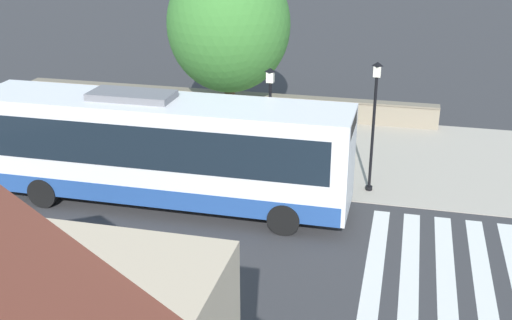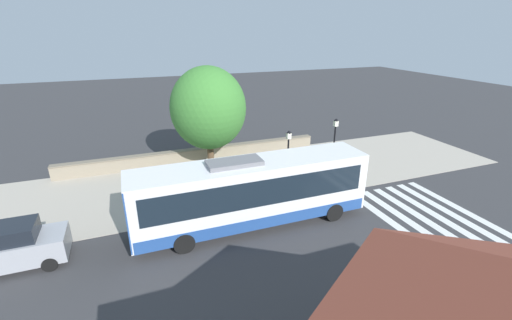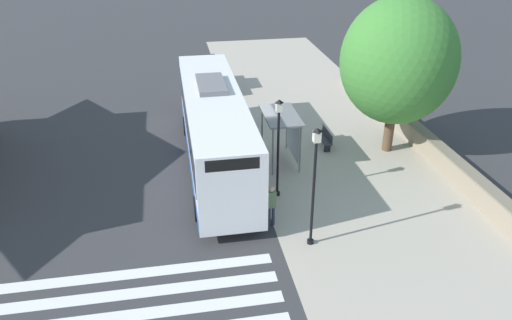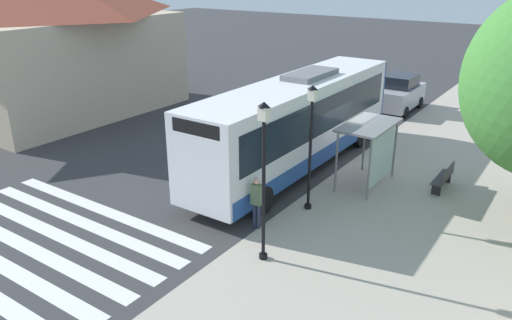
# 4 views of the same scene
# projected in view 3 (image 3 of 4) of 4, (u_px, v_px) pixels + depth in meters

# --- Properties ---
(ground_plane) EXTENTS (120.00, 120.00, 0.00)m
(ground_plane) POSITION_uv_depth(u_px,v_px,m) (247.00, 154.00, 24.42)
(ground_plane) COLOR #353538
(ground_plane) RESTS_ON ground
(sidewalk_plaza) EXTENTS (9.00, 44.00, 0.02)m
(sidewalk_plaza) POSITION_uv_depth(u_px,v_px,m) (335.00, 146.00, 25.12)
(sidewalk_plaza) COLOR #ADA393
(sidewalk_plaza) RESTS_ON ground
(stone_wall) EXTENTS (0.60, 20.00, 1.05)m
(stone_wall) POSITION_uv_depth(u_px,v_px,m) (412.00, 131.00, 25.52)
(stone_wall) COLOR gray
(stone_wall) RESTS_ON ground
(bus) EXTENTS (2.59, 12.23, 3.79)m
(bus) POSITION_uv_depth(u_px,v_px,m) (215.00, 127.00, 22.42)
(bus) COLOR white
(bus) RESTS_ON ground
(bus_shelter) EXTENTS (1.54, 2.82, 2.40)m
(bus_shelter) POSITION_uv_depth(u_px,v_px,m) (284.00, 123.00, 22.81)
(bus_shelter) COLOR slate
(bus_shelter) RESTS_ON ground
(pedestrian) EXTENTS (0.34, 0.23, 1.73)m
(pedestrian) POSITION_uv_depth(u_px,v_px,m) (271.00, 202.00, 18.57)
(pedestrian) COLOR #2D3347
(pedestrian) RESTS_ON ground
(bench) EXTENTS (0.40, 1.71, 0.88)m
(bench) POSITION_uv_depth(u_px,v_px,m) (324.00, 137.00, 24.96)
(bench) COLOR #333338
(bench) RESTS_ON ground
(street_lamp_near) EXTENTS (0.28, 0.28, 4.57)m
(street_lamp_near) POSITION_uv_depth(u_px,v_px,m) (314.00, 179.00, 16.78)
(street_lamp_near) COLOR black
(street_lamp_near) RESTS_ON ground
(street_lamp_far) EXTENTS (0.28, 0.28, 4.28)m
(street_lamp_far) POSITION_uv_depth(u_px,v_px,m) (278.00, 141.00, 19.80)
(street_lamp_far) COLOR black
(street_lamp_far) RESTS_ON ground
(shade_tree) EXTENTS (5.31, 5.31, 7.45)m
(shade_tree) POSITION_uv_depth(u_px,v_px,m) (398.00, 61.00, 22.70)
(shade_tree) COLOR brown
(shade_tree) RESTS_ON ground
(parked_car_behind_bus) EXTENTS (1.93, 3.99, 2.02)m
(parked_car_behind_bus) POSITION_uv_depth(u_px,v_px,m) (205.00, 75.00, 32.32)
(parked_car_behind_bus) COLOR #9EA0A8
(parked_car_behind_bus) RESTS_ON ground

